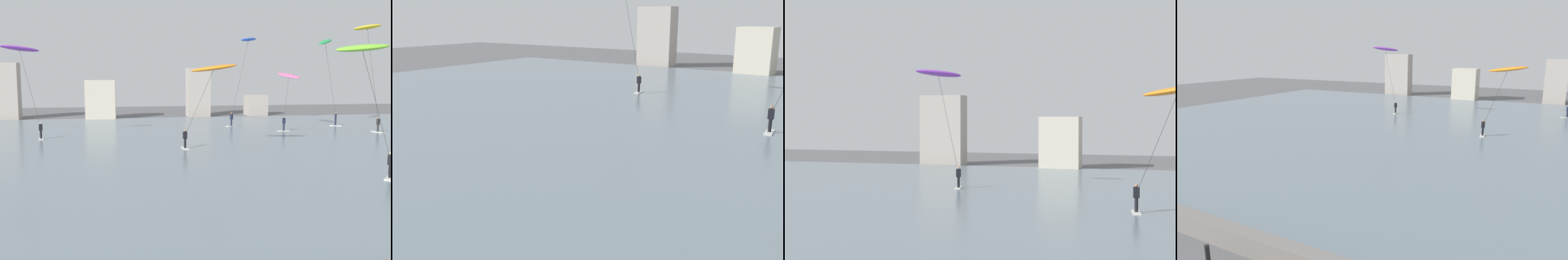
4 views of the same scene
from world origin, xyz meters
TOP-DOWN VIEW (x-y plane):
  - water_bay at (0.00, 30.22)m, footprint 84.00×52.00m
  - far_shore_buildings at (-5.19, 57.84)m, footprint 40.99×5.34m
  - kitesurfer_purple at (-12.82, 36.89)m, footprint 3.78×1.60m

SIDE VIEW (x-z plane):
  - water_bay at x=0.00m, z-range 0.00..0.10m
  - far_shore_buildings at x=-5.19m, z-range -0.68..7.21m
  - kitesurfer_purple at x=-12.82m, z-range 3.55..12.67m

